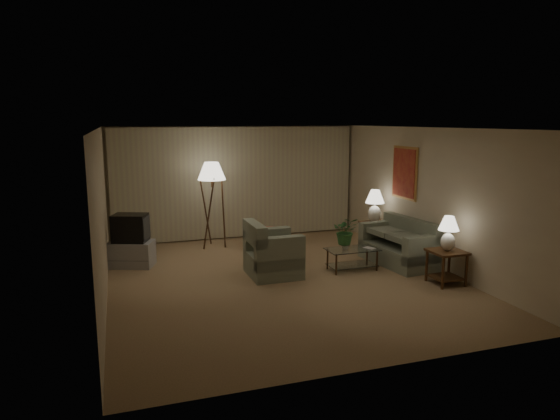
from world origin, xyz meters
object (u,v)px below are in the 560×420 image
object	(u,v)px
tv_cabinet	(132,254)
table_lamp_far	(375,203)
table_lamp_near	(448,230)
crt_tv	(130,228)
armchair	(273,254)
ottoman	(269,238)
vase	(345,246)
floor_lamp	(212,203)
coffee_table	(352,256)
side_table_far	(374,230)
sofa	(398,246)
side_table_near	(447,261)

from	to	relation	value
tv_cabinet	table_lamp_far	bearing A→B (deg)	18.05
table_lamp_near	crt_tv	distance (m)	5.92
armchair	tv_cabinet	size ratio (longest dim) A/B	1.02
crt_tv	ottoman	world-z (taller)	crt_tv
vase	table_lamp_near	bearing A→B (deg)	-42.82
floor_lamp	vase	distance (m)	3.34
crt_tv	ottoman	size ratio (longest dim) A/B	1.21
coffee_table	crt_tv	size ratio (longest dim) A/B	1.32
crt_tv	ottoman	xyz separation A→B (m)	(3.01, 0.61, -0.56)
coffee_table	table_lamp_far	bearing A→B (deg)	48.39
side_table_far	ottoman	xyz separation A→B (m)	(-2.19, 0.84, -0.20)
table_lamp_near	floor_lamp	xyz separation A→B (m)	(-3.40, 3.84, 0.04)
coffee_table	crt_tv	bearing A→B (deg)	158.46
sofa	ottoman	world-z (taller)	sofa
tv_cabinet	ottoman	size ratio (longest dim) A/B	1.55
side_table_far	ottoman	bearing A→B (deg)	159.12
table_lamp_near	ottoman	size ratio (longest dim) A/B	0.99
armchair	table_lamp_far	world-z (taller)	table_lamp_far
armchair	ottoman	distance (m)	2.10
side_table_near	sofa	bearing A→B (deg)	96.34
armchair	crt_tv	world-z (taller)	crt_tv
armchair	tv_cabinet	world-z (taller)	armchair
floor_lamp	ottoman	world-z (taller)	floor_lamp
sofa	side_table_far	world-z (taller)	sofa
side_table_far	table_lamp_far	xyz separation A→B (m)	(-0.00, -0.00, 0.62)
side_table_near	tv_cabinet	size ratio (longest dim) A/B	0.63
vase	floor_lamp	bearing A→B (deg)	128.33
armchair	coffee_table	xyz separation A→B (m)	(1.53, -0.16, -0.13)
sofa	ottoman	size ratio (longest dim) A/B	2.90
table_lamp_far	tv_cabinet	size ratio (longest dim) A/B	0.75
armchair	ottoman	size ratio (longest dim) A/B	1.58
crt_tv	table_lamp_near	bearing A→B (deg)	-7.98
sofa	side_table_near	bearing A→B (deg)	-0.07
armchair	floor_lamp	distance (m)	2.59
armchair	coffee_table	size ratio (longest dim) A/B	0.99
armchair	floor_lamp	xyz separation A→B (m)	(-0.66, 2.42, 0.61)
armchair	tv_cabinet	xyz separation A→B (m)	(-2.47, 1.42, -0.15)
coffee_table	tv_cabinet	distance (m)	4.30
side_table_far	vase	world-z (taller)	side_table_far
sofa	side_table_far	distance (m)	1.26
crt_tv	table_lamp_far	bearing A→B (deg)	18.05
side_table_far	crt_tv	xyz separation A→B (m)	(-5.20, 0.23, 0.36)
table_lamp_far	armchair	bearing A→B (deg)	-156.51
coffee_table	floor_lamp	world-z (taller)	floor_lamp
armchair	side_table_near	bearing A→B (deg)	-118.09
side_table_near	table_lamp_far	world-z (taller)	table_lamp_far
sofa	vase	bearing A→B (deg)	-91.64
side_table_near	coffee_table	size ratio (longest dim) A/B	0.61
sofa	table_lamp_far	xyz separation A→B (m)	(0.15, 1.25, 0.67)
vase	side_table_near	bearing A→B (deg)	-42.82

